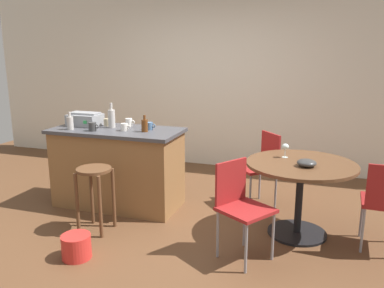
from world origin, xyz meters
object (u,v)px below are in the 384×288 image
(cup_0, at_px, (149,126))
(cup_4, at_px, (107,122))
(bottle_0, at_px, (112,118))
(wine_glass, at_px, (285,147))
(bottle_1, at_px, (145,125))
(serving_bowl, at_px, (307,163))
(cup_1, at_px, (93,127))
(folding_chair_near, at_px, (261,163))
(cup_3, at_px, (124,127))
(wooden_stool, at_px, (95,185))
(folding_chair_far, at_px, (240,202))
(plastic_bucket, at_px, (76,247))
(kitchen_island, at_px, (118,167))
(toolbox, at_px, (85,119))
(cup_2, at_px, (129,122))
(dining_table, at_px, (300,180))
(bottle_2, at_px, (70,123))

(cup_0, distance_m, cup_4, 0.57)
(bottle_0, relative_size, wine_glass, 2.02)
(bottle_1, bearing_deg, serving_bowl, -6.87)
(bottle_1, bearing_deg, cup_1, -165.81)
(folding_chair_near, xyz_separation_m, cup_3, (-1.46, -0.58, 0.45))
(wooden_stool, relative_size, wine_glass, 4.62)
(folding_chair_far, relative_size, cup_0, 7.20)
(folding_chair_far, distance_m, plastic_bucket, 1.50)
(bottle_1, bearing_deg, kitchen_island, 174.39)
(cup_1, bearing_deg, cup_3, 20.05)
(toolbox, xyz_separation_m, wine_glass, (2.37, -0.06, -0.15))
(bottle_0, relative_size, cup_1, 2.37)
(cup_2, relative_size, wine_glass, 0.81)
(cup_0, relative_size, cup_1, 0.97)
(wooden_stool, distance_m, toolbox, 1.09)
(folding_chair_near, height_order, cup_0, cup_0)
(kitchen_island, height_order, wine_glass, kitchen_island)
(wooden_stool, height_order, cup_4, cup_4)
(toolbox, height_order, bottle_0, bottle_0)
(folding_chair_near, bearing_deg, bottle_1, -155.57)
(wooden_stool, relative_size, dining_table, 0.63)
(cup_0, bearing_deg, plastic_bucket, -95.33)
(folding_chair_near, xyz_separation_m, toolbox, (-2.06, -0.44, 0.48))
(serving_bowl, xyz_separation_m, plastic_bucket, (-1.88, -0.99, -0.67))
(wooden_stool, xyz_separation_m, cup_4, (-0.32, 0.83, 0.48))
(folding_chair_near, xyz_separation_m, cup_1, (-1.79, -0.70, 0.45))
(wooden_stool, xyz_separation_m, bottle_1, (0.26, 0.66, 0.50))
(dining_table, height_order, cup_3, cup_3)
(bottle_0, height_order, cup_1, bottle_0)
(cup_1, distance_m, plastic_bucket, 1.44)
(kitchen_island, bearing_deg, cup_0, 13.37)
(bottle_0, relative_size, cup_0, 2.43)
(kitchen_island, height_order, bottle_1, bottle_1)
(kitchen_island, distance_m, bottle_1, 0.65)
(bottle_1, height_order, serving_bowl, bottle_1)
(folding_chair_far, height_order, wine_glass, wine_glass)
(cup_1, relative_size, wine_glass, 0.85)
(cup_1, bearing_deg, folding_chair_near, 21.31)
(bottle_2, xyz_separation_m, cup_0, (0.86, 0.28, -0.04))
(serving_bowl, bearing_deg, toolbox, 172.77)
(cup_2, bearing_deg, bottle_1, -37.32)
(toolbox, bearing_deg, wine_glass, -1.54)
(folding_chair_near, relative_size, cup_3, 7.55)
(cup_0, xyz_separation_m, cup_4, (-0.57, 0.04, 0.00))
(toolbox, relative_size, cup_3, 3.24)
(cup_1, bearing_deg, cup_2, 56.59)
(cup_3, bearing_deg, folding_chair_far, -24.71)
(wooden_stool, xyz_separation_m, cup_3, (0.02, 0.63, 0.47))
(cup_2, bearing_deg, dining_table, -9.46)
(toolbox, height_order, serving_bowl, toolbox)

